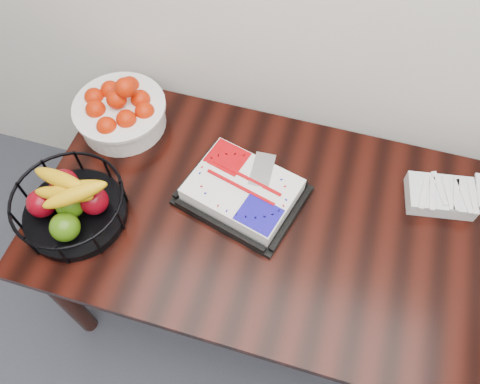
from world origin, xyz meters
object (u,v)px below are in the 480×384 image
(fruit_basket, at_px, (70,204))
(cake_tray, at_px, (243,191))
(tangerine_bowl, at_px, (119,107))
(table, at_px, (296,236))

(fruit_basket, bearing_deg, cake_tray, 24.08)
(tangerine_bowl, bearing_deg, fruit_basket, -88.65)
(table, relative_size, cake_tray, 3.84)
(cake_tray, height_order, fruit_basket, fruit_basket)
(table, bearing_deg, tangerine_bowl, 162.17)
(table, relative_size, fruit_basket, 4.91)
(table, distance_m, tangerine_bowl, 0.80)
(tangerine_bowl, bearing_deg, table, -17.83)
(cake_tray, distance_m, fruit_basket, 0.57)
(table, xyz_separation_m, tangerine_bowl, (-0.74, 0.24, 0.18))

